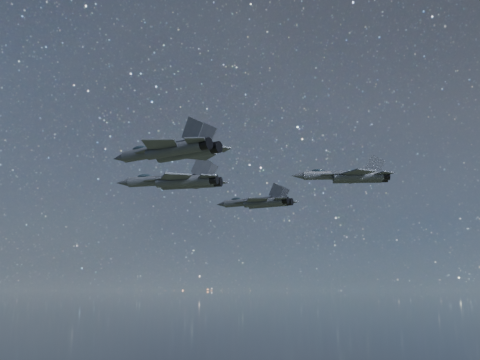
# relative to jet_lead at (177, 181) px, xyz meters

# --- Properties ---
(jet_lead) EXTENTS (18.12, 12.73, 4.57)m
(jet_lead) POSITION_rel_jet_lead_xyz_m (0.00, 0.00, 0.00)
(jet_lead) COLOR #363A43
(jet_left) EXTENTS (15.43, 10.35, 3.90)m
(jet_left) POSITION_rel_jet_lead_xyz_m (10.62, 14.86, -1.30)
(jet_left) COLOR #363A43
(jet_right) EXTENTS (15.22, 10.04, 3.90)m
(jet_right) POSITION_rel_jet_lead_xyz_m (6.76, -24.56, -1.57)
(jet_right) COLOR #363A43
(jet_slot) EXTENTS (15.87, 11.12, 4.00)m
(jet_slot) POSITION_rel_jet_lead_xyz_m (26.17, 5.74, 0.95)
(jet_slot) COLOR #363A43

